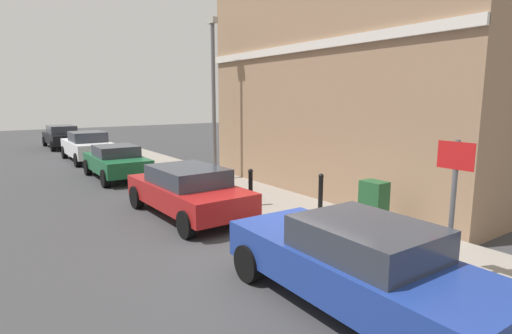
{
  "coord_description": "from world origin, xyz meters",
  "views": [
    {
      "loc": [
        -4.94,
        -5.91,
        3.08
      ],
      "look_at": [
        1.42,
        3.1,
        1.2
      ],
      "focal_mm": 28.15,
      "sensor_mm": 36.0,
      "label": 1
    }
  ],
  "objects_px": {
    "car_white": "(87,146)",
    "utility_cabinet": "(373,209)",
    "car_green": "(116,161)",
    "car_blue": "(357,264)",
    "bollard_near_cabinet": "(321,192)",
    "lamppost": "(214,92)",
    "car_red": "(188,190)",
    "bollard_far_kerb": "(251,186)",
    "street_sign": "(454,189)",
    "car_black": "(62,136)"
  },
  "relations": [
    {
      "from": "bollard_near_cabinet",
      "to": "lamppost",
      "type": "xyz_separation_m",
      "value": [
        0.02,
        5.56,
        2.6
      ]
    },
    {
      "from": "car_red",
      "to": "utility_cabinet",
      "type": "bearing_deg",
      "value": -147.85
    },
    {
      "from": "car_green",
      "to": "car_white",
      "type": "xyz_separation_m",
      "value": [
        0.14,
        5.34,
        0.08
      ]
    },
    {
      "from": "car_white",
      "to": "bollard_far_kerb",
      "type": "xyz_separation_m",
      "value": [
        1.53,
        -12.13,
        -0.05
      ]
    },
    {
      "from": "bollard_near_cabinet",
      "to": "car_red",
      "type": "bearing_deg",
      "value": 140.95
    },
    {
      "from": "bollard_near_cabinet",
      "to": "bollard_far_kerb",
      "type": "relative_size",
      "value": 1.0
    },
    {
      "from": "bollard_near_cabinet",
      "to": "car_green",
      "type": "bearing_deg",
      "value": 108.04
    },
    {
      "from": "bollard_far_kerb",
      "to": "bollard_near_cabinet",
      "type": "bearing_deg",
      "value": -56.8
    },
    {
      "from": "car_green",
      "to": "bollard_near_cabinet",
      "type": "relative_size",
      "value": 3.79
    },
    {
      "from": "car_white",
      "to": "lamppost",
      "type": "relative_size",
      "value": 0.77
    },
    {
      "from": "car_red",
      "to": "utility_cabinet",
      "type": "relative_size",
      "value": 3.69
    },
    {
      "from": "car_white",
      "to": "utility_cabinet",
      "type": "bearing_deg",
      "value": -170.3
    },
    {
      "from": "lamppost",
      "to": "bollard_near_cabinet",
      "type": "bearing_deg",
      "value": -90.17
    },
    {
      "from": "street_sign",
      "to": "lamppost",
      "type": "xyz_separation_m",
      "value": [
        1.02,
        9.56,
        1.64
      ]
    },
    {
      "from": "car_white",
      "to": "utility_cabinet",
      "type": "height_order",
      "value": "car_white"
    },
    {
      "from": "utility_cabinet",
      "to": "bollard_near_cabinet",
      "type": "height_order",
      "value": "utility_cabinet"
    },
    {
      "from": "utility_cabinet",
      "to": "bollard_near_cabinet",
      "type": "xyz_separation_m",
      "value": [
        0.1,
        1.75,
        0.02
      ]
    },
    {
      "from": "car_black",
      "to": "car_blue",
      "type": "bearing_deg",
      "value": 179.96
    },
    {
      "from": "car_white",
      "to": "bollard_near_cabinet",
      "type": "relative_size",
      "value": 4.22
    },
    {
      "from": "car_blue",
      "to": "street_sign",
      "type": "xyz_separation_m",
      "value": [
        1.8,
        -0.36,
        0.94
      ]
    },
    {
      "from": "car_white",
      "to": "street_sign",
      "type": "height_order",
      "value": "street_sign"
    },
    {
      "from": "utility_cabinet",
      "to": "bollard_far_kerb",
      "type": "height_order",
      "value": "utility_cabinet"
    },
    {
      "from": "car_green",
      "to": "bollard_near_cabinet",
      "type": "height_order",
      "value": "car_green"
    },
    {
      "from": "car_blue",
      "to": "car_green",
      "type": "bearing_deg",
      "value": 0.64
    },
    {
      "from": "bollard_near_cabinet",
      "to": "car_black",
      "type": "bearing_deg",
      "value": 97.32
    },
    {
      "from": "car_red",
      "to": "bollard_far_kerb",
      "type": "xyz_separation_m",
      "value": [
        1.63,
        -0.56,
        -0.0
      ]
    },
    {
      "from": "car_black",
      "to": "bollard_near_cabinet",
      "type": "xyz_separation_m",
      "value": [
        2.63,
        -20.48,
        -0.04
      ]
    },
    {
      "from": "car_white",
      "to": "utility_cabinet",
      "type": "relative_size",
      "value": 3.81
    },
    {
      "from": "car_red",
      "to": "lamppost",
      "type": "height_order",
      "value": "lamppost"
    },
    {
      "from": "bollard_far_kerb",
      "to": "lamppost",
      "type": "bearing_deg",
      "value": 74.53
    },
    {
      "from": "car_blue",
      "to": "car_green",
      "type": "relative_size",
      "value": 1.12
    },
    {
      "from": "bollard_near_cabinet",
      "to": "lamppost",
      "type": "distance_m",
      "value": 6.14
    },
    {
      "from": "car_black",
      "to": "bollard_near_cabinet",
      "type": "bearing_deg",
      "value": -172.31
    },
    {
      "from": "car_blue",
      "to": "bollard_far_kerb",
      "type": "bearing_deg",
      "value": -17.28
    },
    {
      "from": "car_green",
      "to": "street_sign",
      "type": "height_order",
      "value": "street_sign"
    },
    {
      "from": "utility_cabinet",
      "to": "street_sign",
      "type": "xyz_separation_m",
      "value": [
        -0.9,
        -2.24,
        0.98
      ]
    },
    {
      "from": "car_green",
      "to": "car_blue",
      "type": "bearing_deg",
      "value": -179.23
    },
    {
      "from": "car_red",
      "to": "lamppost",
      "type": "bearing_deg",
      "value": -40.17
    },
    {
      "from": "utility_cabinet",
      "to": "bollard_near_cabinet",
      "type": "distance_m",
      "value": 1.76
    },
    {
      "from": "car_black",
      "to": "car_green",
      "type": "bearing_deg",
      "value": 179.83
    },
    {
      "from": "bollard_far_kerb",
      "to": "lamppost",
      "type": "relative_size",
      "value": 0.18
    },
    {
      "from": "car_white",
      "to": "lamppost",
      "type": "distance_m",
      "value": 8.98
    },
    {
      "from": "car_white",
      "to": "utility_cabinet",
      "type": "xyz_separation_m",
      "value": [
        2.5,
        -15.52,
        -0.08
      ]
    },
    {
      "from": "car_black",
      "to": "bollard_far_kerb",
      "type": "relative_size",
      "value": 4.22
    },
    {
      "from": "bollard_near_cabinet",
      "to": "street_sign",
      "type": "relative_size",
      "value": 0.45
    },
    {
      "from": "car_white",
      "to": "bollard_near_cabinet",
      "type": "bearing_deg",
      "value": -168.75
    },
    {
      "from": "car_white",
      "to": "bollard_far_kerb",
      "type": "bearing_deg",
      "value": -172.26
    },
    {
      "from": "lamppost",
      "to": "car_black",
      "type": "bearing_deg",
      "value": 100.06
    },
    {
      "from": "car_red",
      "to": "car_black",
      "type": "distance_m",
      "value": 18.28
    },
    {
      "from": "street_sign",
      "to": "lamppost",
      "type": "bearing_deg",
      "value": 83.92
    }
  ]
}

